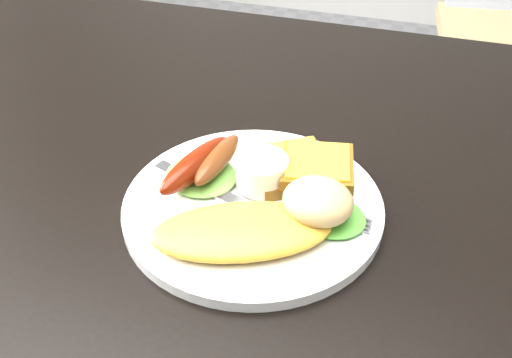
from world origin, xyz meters
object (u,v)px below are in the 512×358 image
at_px(dining_table, 301,196).
at_px(plate, 253,206).
at_px(dining_chair, 512,40).
at_px(person, 491,9).

relative_size(dining_table, plate, 4.81).
bearing_deg(dining_chair, plate, -113.75).
relative_size(dining_table, dining_chair, 3.30).
height_order(dining_table, plate, plate).
xyz_separation_m(person, plate, (-0.23, -0.67, 0.04)).
xyz_separation_m(dining_chair, person, (-0.12, -0.51, 0.27)).
xyz_separation_m(dining_chair, plate, (-0.35, -1.18, 0.31)).
bearing_deg(dining_chair, person, -110.34).
relative_size(dining_chair, person, 0.25).
bearing_deg(dining_chair, dining_table, -112.97).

